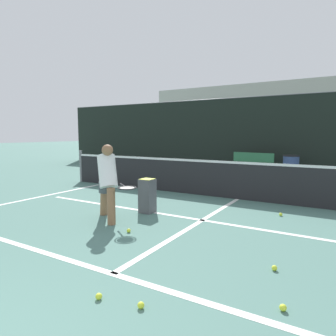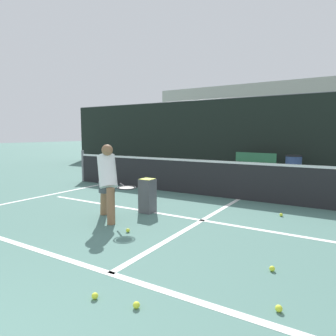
% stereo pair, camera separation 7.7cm
% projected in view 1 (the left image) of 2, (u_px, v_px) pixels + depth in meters
% --- Properties ---
extents(court_baseline_near, '(11.00, 0.10, 0.01)m').
position_uv_depth(court_baseline_near, '(113.00, 274.00, 3.50)').
color(court_baseline_near, white).
rests_on(court_baseline_near, ground).
extents(court_service_line, '(8.25, 0.10, 0.01)m').
position_uv_depth(court_service_line, '(202.00, 220.00, 5.68)').
color(court_service_line, white).
rests_on(court_service_line, ground).
extents(court_center_mark, '(0.10, 4.69, 0.01)m').
position_uv_depth(court_center_mark, '(198.00, 223.00, 5.51)').
color(court_center_mark, white).
rests_on(court_center_mark, ground).
extents(court_sideline_left, '(0.10, 5.69, 0.01)m').
position_uv_depth(court_sideline_left, '(40.00, 197.00, 7.79)').
color(court_sideline_left, white).
rests_on(court_sideline_left, ground).
extents(net, '(11.09, 0.09, 1.07)m').
position_uv_depth(net, '(238.00, 179.00, 7.46)').
color(net, slate).
rests_on(net, ground).
extents(fence_back, '(24.00, 0.06, 3.24)m').
position_uv_depth(fence_back, '(283.00, 134.00, 12.42)').
color(fence_back, black).
rests_on(fence_back, ground).
extents(player_practicing, '(1.21, 0.67, 1.45)m').
position_uv_depth(player_practicing, '(108.00, 180.00, 5.59)').
color(player_practicing, '#8C6042').
rests_on(player_practicing, ground).
extents(tennis_ball_scattered_0, '(0.07, 0.07, 0.07)m').
position_uv_depth(tennis_ball_scattered_0, '(141.00, 305.00, 2.81)').
color(tennis_ball_scattered_0, '#D1E033').
rests_on(tennis_ball_scattered_0, ground).
extents(tennis_ball_scattered_1, '(0.07, 0.07, 0.07)m').
position_uv_depth(tennis_ball_scattered_1, '(105.00, 196.00, 7.71)').
color(tennis_ball_scattered_1, '#D1E033').
rests_on(tennis_ball_scattered_1, ground).
extents(tennis_ball_scattered_3, '(0.07, 0.07, 0.07)m').
position_uv_depth(tennis_ball_scattered_3, '(281.00, 214.00, 5.97)').
color(tennis_ball_scattered_3, '#D1E033').
rests_on(tennis_ball_scattered_3, ground).
extents(tennis_ball_scattered_4, '(0.07, 0.07, 0.07)m').
position_uv_depth(tennis_ball_scattered_4, '(274.00, 268.00, 3.59)').
color(tennis_ball_scattered_4, '#D1E033').
rests_on(tennis_ball_scattered_4, ground).
extents(tennis_ball_scattered_5, '(0.07, 0.07, 0.07)m').
position_uv_depth(tennis_ball_scattered_5, '(153.00, 198.00, 7.45)').
color(tennis_ball_scattered_5, '#D1E033').
rests_on(tennis_ball_scattered_5, ground).
extents(tennis_ball_scattered_7, '(0.07, 0.07, 0.07)m').
position_uv_depth(tennis_ball_scattered_7, '(283.00, 308.00, 2.77)').
color(tennis_ball_scattered_7, '#D1E033').
rests_on(tennis_ball_scattered_7, ground).
extents(tennis_ball_scattered_8, '(0.07, 0.07, 0.07)m').
position_uv_depth(tennis_ball_scattered_8, '(99.00, 296.00, 2.96)').
color(tennis_ball_scattered_8, '#D1E033').
rests_on(tennis_ball_scattered_8, ground).
extents(tennis_ball_scattered_9, '(0.07, 0.07, 0.07)m').
position_uv_depth(tennis_ball_scattered_9, '(129.00, 231.00, 4.98)').
color(tennis_ball_scattered_9, '#D1E033').
rests_on(tennis_ball_scattered_9, ground).
extents(ball_hopper, '(0.28, 0.28, 0.71)m').
position_uv_depth(ball_hopper, '(147.00, 195.00, 6.21)').
color(ball_hopper, '#4C4C51').
rests_on(ball_hopper, ground).
extents(courtside_bench, '(1.74, 0.57, 0.86)m').
position_uv_depth(courtside_bench, '(252.00, 162.00, 12.24)').
color(courtside_bench, '#33724C').
rests_on(courtside_bench, ground).
extents(trash_bin, '(0.61, 0.61, 0.82)m').
position_uv_depth(trash_bin, '(291.00, 166.00, 11.46)').
color(trash_bin, '#384C7F').
rests_on(trash_bin, ground).
extents(parked_car, '(1.74, 4.15, 1.50)m').
position_uv_depth(parked_car, '(229.00, 151.00, 17.95)').
color(parked_car, black).
rests_on(parked_car, ground).
extents(building_far, '(36.00, 2.40, 6.90)m').
position_uv_depth(building_far, '(321.00, 115.00, 29.25)').
color(building_far, '#B2ADA3').
rests_on(building_far, ground).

